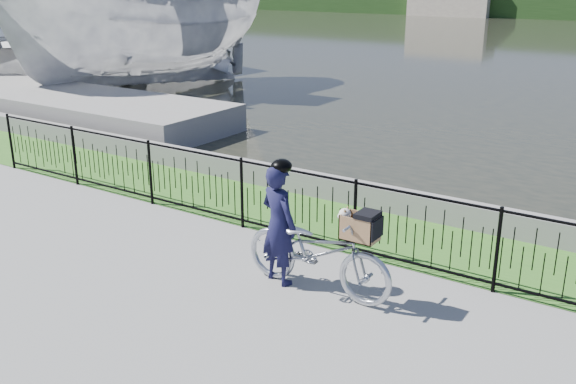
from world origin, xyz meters
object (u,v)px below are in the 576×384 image
Objects in this scene: dock at (71,106)px; boat_far at (77,46)px; bicycle_rig at (318,251)px; boat_near at (143,28)px; cyclist at (279,222)px.

boat_far is (-5.65, 4.91, 0.91)m from dock.
boat_near is (-12.38, 9.25, 1.60)m from bicycle_rig.
boat_near reaches higher than boat_far.
cyclist is 0.12× the size of boat_far.
dock is 6.00× the size of cyclist.
boat_near is (-1.26, 4.15, 1.80)m from dock.
boat_near is at bearing 143.25° from bicycle_rig.
bicycle_rig is 15.53m from boat_near.
dock is 11.76m from cyclist.
bicycle_rig is 0.19× the size of boat_near.
boat_near is 4.54m from boat_far.
boat_far is (-16.77, 10.01, 0.71)m from bicycle_rig.
bicycle_rig is at bearing 5.06° from cyclist.
bicycle_rig is at bearing -30.83° from boat_far.
cyclist is at bearing -26.01° from dock.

